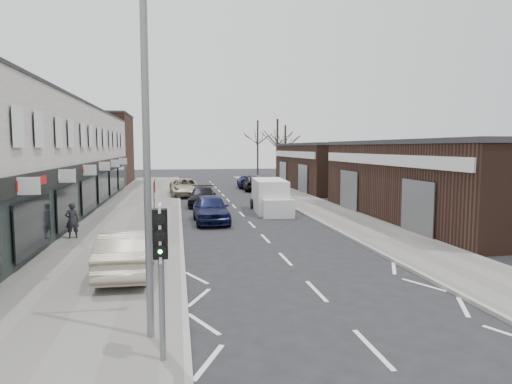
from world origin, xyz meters
name	(u,v)px	position (x,y,z in m)	size (l,w,h in m)	color
ground	(340,315)	(0.00, 0.00, 0.00)	(160.00, 160.00, 0.00)	black
pavement_left	(139,208)	(-6.75, 22.00, 0.06)	(5.50, 64.00, 0.12)	slate
pavement_right	(310,204)	(5.75, 22.00, 0.06)	(3.50, 64.00, 0.12)	slate
shop_terrace_left	(22,159)	(-13.50, 19.50, 3.55)	(8.00, 41.00, 7.10)	silver
brick_block_far	(95,150)	(-13.50, 45.00, 4.00)	(8.00, 10.00, 8.00)	#48281E
right_unit_near	(457,182)	(12.50, 14.00, 2.25)	(10.00, 18.00, 4.50)	#352018
right_unit_far	(340,167)	(12.50, 34.00, 2.25)	(10.00, 16.00, 4.50)	#352018
tree_far_a	(277,180)	(9.00, 48.00, 0.00)	(3.60, 3.60, 8.00)	#382D26
tree_far_b	(285,177)	(11.50, 54.00, 0.00)	(3.60, 3.60, 7.50)	#382D26
tree_far_c	(258,175)	(8.50, 60.00, 0.00)	(3.60, 3.60, 8.50)	#382D26
traffic_light	(161,246)	(-4.40, -2.02, 2.41)	(0.28, 0.60, 3.10)	slate
street_lamp	(155,132)	(-4.53, -0.80, 4.62)	(2.23, 0.22, 8.00)	slate
warning_sign	(155,190)	(-5.16, 12.00, 2.20)	(0.12, 0.80, 2.70)	slate
white_van	(270,197)	(2.00, 18.66, 1.03)	(2.29, 5.70, 2.17)	white
sedan_on_pavement	(127,252)	(-5.73, 4.41, 0.86)	(1.58, 4.52, 1.49)	#AA9F88
pedestrian	(72,220)	(-8.87, 11.07, 0.94)	(0.60, 0.39, 1.65)	black
parked_car_left_a	(211,209)	(-2.20, 15.07, 0.81)	(1.91, 4.74, 1.61)	#13173B
parked_car_left_b	(202,196)	(-2.25, 22.67, 0.70)	(1.96, 4.82, 1.40)	black
parked_car_left_c	(185,187)	(-3.40, 29.80, 0.77)	(2.57, 5.56, 1.55)	#ACA089
parked_car_right_a	(277,198)	(3.08, 21.26, 0.67)	(1.41, 4.05, 1.33)	silver
parked_car_right_b	(253,183)	(3.32, 33.63, 0.79)	(1.86, 4.62, 1.57)	black
parked_car_right_c	(246,181)	(3.23, 37.19, 0.67)	(1.89, 4.64, 1.35)	#161B46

